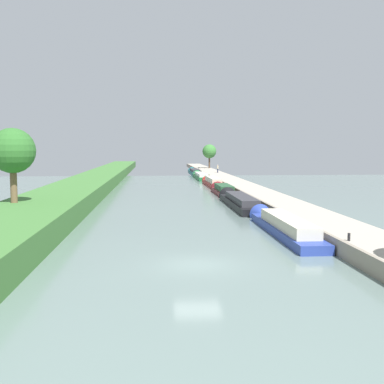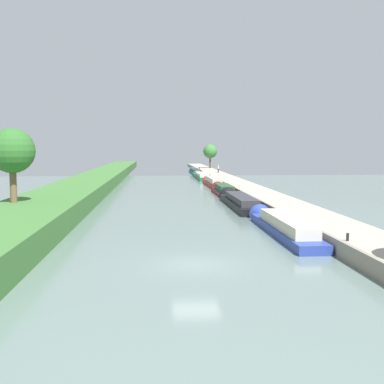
{
  "view_description": "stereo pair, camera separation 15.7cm",
  "coord_description": "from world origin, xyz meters",
  "px_view_note": "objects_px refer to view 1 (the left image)",
  "views": [
    {
      "loc": [
        -2.24,
        -24.61,
        6.21
      ],
      "look_at": [
        2.1,
        30.53,
        1.0
      ],
      "focal_mm": 44.31,
      "sensor_mm": 36.0,
      "label": 1
    },
    {
      "loc": [
        -2.08,
        -24.62,
        6.21
      ],
      "look_at": [
        2.1,
        30.53,
        1.0
      ],
      "focal_mm": 44.31,
      "sensor_mm": 36.0,
      "label": 2
    }
  ],
  "objects_px": {
    "narrowboat_blue": "(282,225)",
    "mooring_bollard_far": "(199,168)",
    "mooring_bollard_near": "(349,237)",
    "narrowboat_black": "(238,201)",
    "narrowboat_red": "(212,182)",
    "person_walking": "(218,169)",
    "narrowboat_green": "(200,176)",
    "narrowboat_maroon": "(223,190)",
    "narrowboat_teal": "(194,172)"
  },
  "relations": [
    {
      "from": "narrowboat_blue",
      "to": "mooring_bollard_far",
      "type": "bearing_deg",
      "value": 88.84
    },
    {
      "from": "narrowboat_black",
      "to": "person_walking",
      "type": "bearing_deg",
      "value": 84.98
    },
    {
      "from": "narrowboat_black",
      "to": "mooring_bollard_near",
      "type": "bearing_deg",
      "value": -84.99
    },
    {
      "from": "narrowboat_black",
      "to": "mooring_bollard_near",
      "type": "height_order",
      "value": "narrowboat_black"
    },
    {
      "from": "mooring_bollard_far",
      "to": "narrowboat_black",
      "type": "bearing_deg",
      "value": -91.76
    },
    {
      "from": "narrowboat_maroon",
      "to": "mooring_bollard_near",
      "type": "distance_m",
      "value": 37.25
    },
    {
      "from": "narrowboat_teal",
      "to": "narrowboat_blue",
      "type": "bearing_deg",
      "value": -89.97
    },
    {
      "from": "narrowboat_black",
      "to": "narrowboat_red",
      "type": "xyz_separation_m",
      "value": [
        0.45,
        26.96,
        0.06
      ]
    },
    {
      "from": "narrowboat_green",
      "to": "mooring_bollard_near",
      "type": "bearing_deg",
      "value": -88.49
    },
    {
      "from": "narrowboat_red",
      "to": "narrowboat_teal",
      "type": "height_order",
      "value": "narrowboat_red"
    },
    {
      "from": "narrowboat_blue",
      "to": "mooring_bollard_near",
      "type": "bearing_deg",
      "value": -77.74
    },
    {
      "from": "narrowboat_blue",
      "to": "narrowboat_maroon",
      "type": "bearing_deg",
      "value": 90.35
    },
    {
      "from": "narrowboat_teal",
      "to": "mooring_bollard_near",
      "type": "relative_size",
      "value": 34.66
    },
    {
      "from": "narrowboat_blue",
      "to": "narrowboat_black",
      "type": "distance_m",
      "value": 16.0
    },
    {
      "from": "narrowboat_red",
      "to": "mooring_bollard_near",
      "type": "relative_size",
      "value": 34.93
    },
    {
      "from": "person_walking",
      "to": "narrowboat_black",
      "type": "bearing_deg",
      "value": -95.02
    },
    {
      "from": "narrowboat_green",
      "to": "person_walking",
      "type": "height_order",
      "value": "person_walking"
    },
    {
      "from": "person_walking",
      "to": "mooring_bollard_far",
      "type": "relative_size",
      "value": 3.69
    },
    {
      "from": "narrowboat_green",
      "to": "narrowboat_black",
      "type": "bearing_deg",
      "value": -90.35
    },
    {
      "from": "narrowboat_blue",
      "to": "narrowboat_green",
      "type": "bearing_deg",
      "value": 90.11
    },
    {
      "from": "narrowboat_black",
      "to": "narrowboat_maroon",
      "type": "height_order",
      "value": "narrowboat_black"
    },
    {
      "from": "mooring_bollard_near",
      "to": "mooring_bollard_far",
      "type": "bearing_deg",
      "value": 90.0
    },
    {
      "from": "narrowboat_blue",
      "to": "narrowboat_red",
      "type": "height_order",
      "value": "narrowboat_red"
    },
    {
      "from": "narrowboat_red",
      "to": "narrowboat_teal",
      "type": "relative_size",
      "value": 1.01
    },
    {
      "from": "mooring_bollard_near",
      "to": "narrowboat_blue",
      "type": "bearing_deg",
      "value": 102.26
    },
    {
      "from": "narrowboat_blue",
      "to": "mooring_bollard_far",
      "type": "relative_size",
      "value": 32.97
    },
    {
      "from": "narrowboat_maroon",
      "to": "narrowboat_green",
      "type": "xyz_separation_m",
      "value": [
        0.06,
        31.57,
        -0.01
      ]
    },
    {
      "from": "narrowboat_red",
      "to": "mooring_bollard_far",
      "type": "xyz_separation_m",
      "value": [
        1.64,
        40.78,
        0.56
      ]
    },
    {
      "from": "narrowboat_red",
      "to": "narrowboat_blue",
      "type": "bearing_deg",
      "value": -90.08
    },
    {
      "from": "narrowboat_green",
      "to": "mooring_bollard_far",
      "type": "xyz_separation_m",
      "value": [
        1.81,
        22.79,
        0.65
      ]
    },
    {
      "from": "narrowboat_blue",
      "to": "narrowboat_maroon",
      "type": "relative_size",
      "value": 1.38
    },
    {
      "from": "narrowboat_teal",
      "to": "person_walking",
      "type": "xyz_separation_m",
      "value": [
        3.99,
        -11.5,
        1.27
      ]
    },
    {
      "from": "mooring_bollard_far",
      "to": "narrowboat_blue",
      "type": "bearing_deg",
      "value": -91.16
    },
    {
      "from": "narrowboat_black",
      "to": "narrowboat_green",
      "type": "relative_size",
      "value": 0.97
    },
    {
      "from": "narrowboat_blue",
      "to": "person_walking",
      "type": "relative_size",
      "value": 8.94
    },
    {
      "from": "narrowboat_red",
      "to": "person_walking",
      "type": "relative_size",
      "value": 9.47
    },
    {
      "from": "mooring_bollard_near",
      "to": "narrowboat_red",
      "type": "bearing_deg",
      "value": 91.85
    },
    {
      "from": "narrowboat_green",
      "to": "person_walking",
      "type": "distance_m",
      "value": 6.05
    },
    {
      "from": "person_walking",
      "to": "narrowboat_green",
      "type": "bearing_deg",
      "value": -133.35
    },
    {
      "from": "narrowboat_maroon",
      "to": "narrowboat_green",
      "type": "height_order",
      "value": "narrowboat_maroon"
    },
    {
      "from": "mooring_bollard_far",
      "to": "narrowboat_green",
      "type": "bearing_deg",
      "value": -94.55
    },
    {
      "from": "narrowboat_blue",
      "to": "narrowboat_black",
      "type": "bearing_deg",
      "value": 91.39
    },
    {
      "from": "narrowboat_black",
      "to": "narrowboat_red",
      "type": "height_order",
      "value": "narrowboat_red"
    },
    {
      "from": "narrowboat_maroon",
      "to": "narrowboat_teal",
      "type": "height_order",
      "value": "narrowboat_teal"
    },
    {
      "from": "narrowboat_red",
      "to": "narrowboat_maroon",
      "type": "bearing_deg",
      "value": -91.01
    },
    {
      "from": "narrowboat_black",
      "to": "person_walking",
      "type": "distance_m",
      "value": 49.45
    },
    {
      "from": "narrowboat_green",
      "to": "narrowboat_maroon",
      "type": "bearing_deg",
      "value": -90.12
    },
    {
      "from": "narrowboat_green",
      "to": "person_walking",
      "type": "bearing_deg",
      "value": 46.65
    },
    {
      "from": "narrowboat_maroon",
      "to": "mooring_bollard_near",
      "type": "relative_size",
      "value": 23.87
    },
    {
      "from": "narrowboat_maroon",
      "to": "narrowboat_red",
      "type": "xyz_separation_m",
      "value": [
        0.24,
        13.58,
        0.08
      ]
    }
  ]
}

